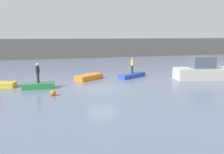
{
  "coord_description": "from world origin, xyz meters",
  "views": [
    {
      "loc": [
        -4.61,
        -19.34,
        4.6
      ],
      "look_at": [
        1.2,
        1.02,
        0.72
      ],
      "focal_mm": 36.97,
      "sensor_mm": 36.0,
      "label": 1
    }
  ],
  "objects": [
    {
      "name": "ground_plane",
      "position": [
        0.0,
        0.0,
        0.0
      ],
      "size": [
        120.0,
        120.0,
        0.0
      ],
      "primitive_type": "plane",
      "color": "slate"
    },
    {
      "name": "rowboat_orange",
      "position": [
        -0.43,
        4.16,
        0.25
      ],
      "size": [
        3.17,
        2.72,
        0.51
      ],
      "primitive_type": "cube",
      "rotation": [
        0.0,
        0.0,
        0.6
      ],
      "color": "orange",
      "rests_on": "ground_plane"
    },
    {
      "name": "person_dark_shirt",
      "position": [
        -5.39,
        1.24,
        1.47
      ],
      "size": [
        0.32,
        0.32,
        1.73
      ],
      "color": "#232838",
      "rests_on": "rowboat_green"
    },
    {
      "name": "motorboat",
      "position": [
        11.22,
        1.03,
        0.88
      ],
      "size": [
        6.36,
        3.16,
        2.4
      ],
      "color": "beige",
      "rests_on": "ground_plane"
    },
    {
      "name": "rowboat_green",
      "position": [
        -5.39,
        1.24,
        0.25
      ],
      "size": [
        2.73,
        1.19,
        0.5
      ],
      "primitive_type": "cube",
      "rotation": [
        0.0,
        0.0,
        -0.05
      ],
      "color": "#2D7F47",
      "rests_on": "ground_plane"
    },
    {
      "name": "rowboat_blue",
      "position": [
        4.39,
        4.11,
        0.21
      ],
      "size": [
        3.53,
        2.55,
        0.42
      ],
      "primitive_type": "cube",
      "rotation": [
        0.0,
        0.0,
        0.51
      ],
      "color": "#2B4CAD",
      "rests_on": "ground_plane"
    },
    {
      "name": "mooring_buoy",
      "position": [
        -4.26,
        -1.62,
        0.23
      ],
      "size": [
        0.45,
        0.45,
        0.45
      ],
      "primitive_type": "sphere",
      "color": "orange",
      "rests_on": "ground_plane"
    },
    {
      "name": "person_yellow_shirt",
      "position": [
        4.39,
        4.11,
        1.39
      ],
      "size": [
        0.32,
        0.32,
        1.73
      ],
      "color": "#232838",
      "rests_on": "rowboat_blue"
    },
    {
      "name": "embankment_wall",
      "position": [
        0.0,
        27.43,
        1.93
      ],
      "size": [
        80.0,
        1.2,
        3.86
      ],
      "primitive_type": "cube",
      "color": "#666056",
      "rests_on": "ground_plane"
    }
  ]
}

